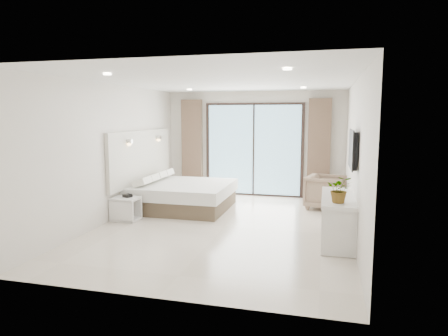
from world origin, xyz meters
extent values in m
plane|color=beige|center=(0.00, 0.00, 0.00)|extent=(6.20, 6.20, 0.00)
cube|color=silver|center=(0.00, 3.10, 1.35)|extent=(4.60, 0.02, 2.70)
cube|color=silver|center=(0.00, -3.10, 1.35)|extent=(4.60, 0.02, 2.70)
cube|color=silver|center=(-2.30, 0.00, 1.35)|extent=(0.02, 6.20, 2.70)
cube|color=silver|center=(2.30, 0.00, 1.35)|extent=(0.02, 6.20, 2.70)
cube|color=white|center=(0.00, 0.00, 2.70)|extent=(4.60, 6.20, 0.02)
cube|color=beige|center=(-2.25, 1.19, 1.15)|extent=(0.08, 3.00, 1.20)
cube|color=black|center=(2.25, -0.40, 1.55)|extent=(0.06, 1.00, 0.58)
cube|color=black|center=(2.21, -0.40, 1.55)|extent=(0.02, 1.04, 0.62)
cube|color=black|center=(0.00, 3.07, 1.20)|extent=(2.56, 0.04, 2.42)
cube|color=#8AC2DD|center=(0.00, 3.04, 1.20)|extent=(2.40, 0.01, 2.30)
cube|color=brown|center=(-1.65, 2.96, 1.25)|extent=(0.55, 0.14, 2.50)
cube|color=brown|center=(1.65, 2.96, 1.25)|extent=(0.55, 0.14, 2.50)
cylinder|color=white|center=(-1.30, -1.80, 2.68)|extent=(0.12, 0.12, 0.02)
cylinder|color=white|center=(1.30, -1.80, 2.68)|extent=(0.12, 0.12, 0.02)
cylinder|color=white|center=(-1.30, 1.80, 2.68)|extent=(0.12, 0.12, 0.02)
cylinder|color=white|center=(1.30, 1.80, 2.68)|extent=(0.12, 0.12, 0.02)
cube|color=brown|center=(-1.26, 1.19, 0.16)|extent=(1.99, 1.89, 0.32)
cube|color=silver|center=(-1.26, 1.19, 0.45)|extent=(2.07, 1.97, 0.26)
cube|color=white|center=(-1.95, 0.55, 0.65)|extent=(0.28, 0.40, 0.14)
cube|color=white|center=(-1.95, 0.97, 0.65)|extent=(0.28, 0.40, 0.14)
cube|color=white|center=(-1.95, 1.41, 0.65)|extent=(0.28, 0.40, 0.14)
cube|color=white|center=(-1.95, 1.84, 0.65)|extent=(0.28, 0.40, 0.14)
cube|color=white|center=(-2.02, -0.06, 0.44)|extent=(0.53, 0.44, 0.05)
cube|color=white|center=(-2.02, -0.06, 0.03)|extent=(0.53, 0.44, 0.05)
cube|color=white|center=(-2.02, -0.25, 0.23)|extent=(0.51, 0.07, 0.42)
cube|color=white|center=(-2.02, 0.12, 0.23)|extent=(0.51, 0.07, 0.42)
cube|color=black|center=(-2.00, -0.02, 0.50)|extent=(0.20, 0.18, 0.06)
cube|color=white|center=(2.04, -0.40, 0.74)|extent=(0.53, 1.69, 0.06)
cube|color=white|center=(2.04, -1.16, 0.35)|extent=(0.51, 0.06, 0.71)
cube|color=white|center=(2.04, 0.35, 0.35)|extent=(0.51, 0.06, 0.71)
imported|color=#33662D|center=(2.04, -0.93, 0.93)|extent=(0.38, 0.42, 0.32)
imported|color=#8C6A5B|center=(1.85, 1.99, 0.42)|extent=(0.91, 0.95, 0.83)
camera|label=1|loc=(1.82, -7.11, 2.08)|focal=32.00mm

